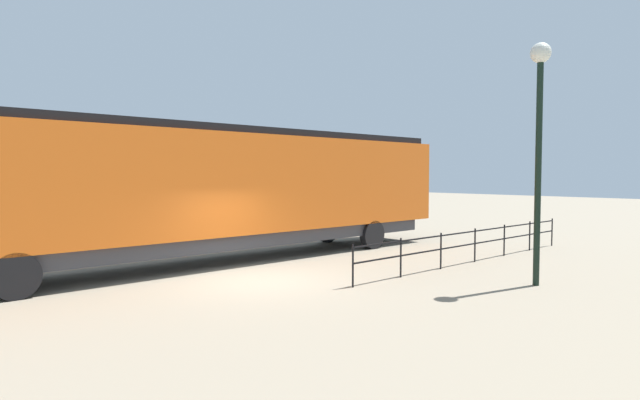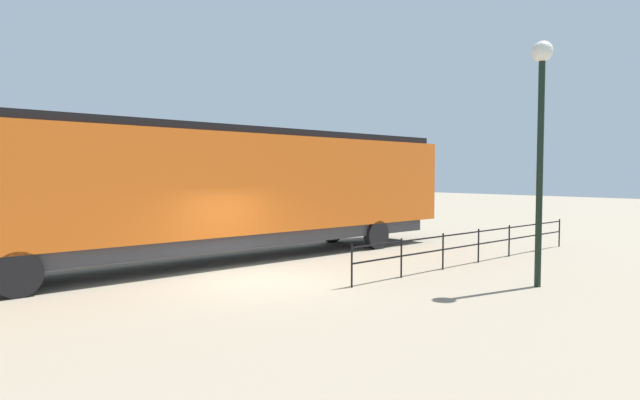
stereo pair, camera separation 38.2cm
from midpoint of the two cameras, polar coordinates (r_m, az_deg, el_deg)
name	(u,v)px [view 2 (the right image)]	position (r m, az deg, el deg)	size (l,w,h in m)	color
ground_plane	(258,280)	(14.25, -6.07, -8.83)	(120.00, 120.00, 0.00)	gray
locomotive	(236,187)	(17.41, -8.71, 1.42)	(2.90, 18.98, 4.41)	orange
lamp_post	(541,115)	(14.37, 24.04, 8.63)	(0.52, 0.52, 6.23)	black
platform_fence	(479,241)	(17.64, 17.79, -4.31)	(0.05, 11.51, 1.11)	black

